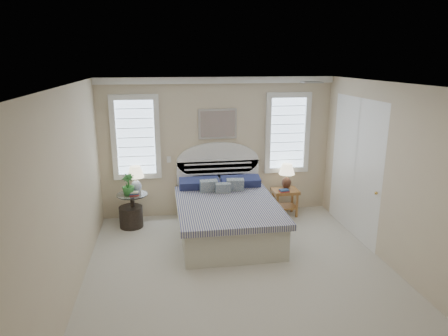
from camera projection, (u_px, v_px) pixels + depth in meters
The scene contains 21 objects.
floor at pixel (242, 275), 5.76m from camera, with size 4.50×5.00×0.01m, color #B7B09C.
ceiling at pixel (245, 85), 5.05m from camera, with size 4.50×5.00×0.01m, color white.
wall_back at pixel (217, 148), 7.79m from camera, with size 4.50×0.02×2.70m, color beige.
wall_left at pixel (70, 195), 5.07m from camera, with size 0.02×5.00×2.70m, color beige.
wall_right at pixel (396, 179), 5.74m from camera, with size 0.02×5.00×2.70m, color beige.
crown_molding at pixel (217, 80), 7.41m from camera, with size 4.50×0.08×0.12m, color white.
hvac_vent at pixel (312, 82), 6.00m from camera, with size 0.30×0.20×0.02m, color #B2B2B2.
switch_plate at pixel (169, 159), 7.69m from camera, with size 0.08×0.01×0.12m, color white.
window_left at pixel (136, 137), 7.47m from camera, with size 0.90×0.06×1.60m, color #C8E2FD.
window_right at pixel (287, 133), 7.92m from camera, with size 0.90×0.06×1.60m, color #C8E2FD.
painting at pixel (218, 124), 7.63m from camera, with size 0.74×0.04×0.58m, color silver.
closet_door at pixel (355, 167), 6.92m from camera, with size 0.02×1.80×2.40m, color white.
bed at pixel (226, 213), 7.05m from camera, with size 1.72×2.28×1.47m.
side_table_left at pixel (133, 207), 7.37m from camera, with size 0.56×0.56×0.63m.
nightstand_right at pixel (285, 197), 7.90m from camera, with size 0.50×0.40×0.53m.
floor_pot at pixel (131, 217), 7.39m from camera, with size 0.43×0.43×0.39m, color black.
lamp_left at pixel (136, 176), 7.33m from camera, with size 0.33×0.33×0.50m.
lamp_right at pixel (287, 173), 7.89m from camera, with size 0.41×0.41×0.50m.
potted_plant at pixel (128, 185), 7.19m from camera, with size 0.22×0.22×0.40m, color #3E752F.
books_left at pixel (134, 194), 7.22m from camera, with size 0.17×0.13×0.07m.
books_right at pixel (284, 191), 7.73m from camera, with size 0.19×0.14×0.05m.
Camera 1 is at (-1.06, -5.05, 3.01)m, focal length 32.00 mm.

